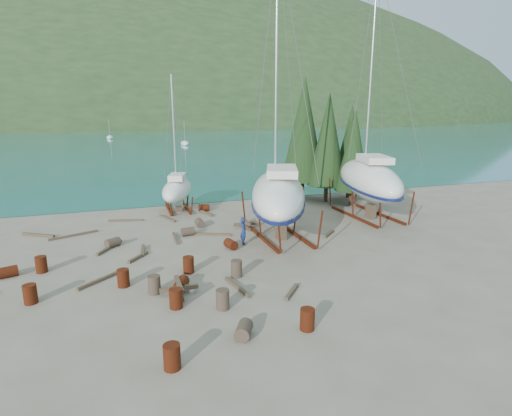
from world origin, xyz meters
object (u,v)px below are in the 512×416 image
object	(u,v)px
worker	(244,231)
large_sailboat_far	(369,179)
large_sailboat_near	(278,193)
small_sailboat_shore	(177,189)

from	to	relation	value
worker	large_sailboat_far	bearing A→B (deg)	-65.92
large_sailboat_far	worker	size ratio (longest dim) A/B	10.88
large_sailboat_near	small_sailboat_shore	size ratio (longest dim) A/B	1.66
small_sailboat_shore	large_sailboat_near	bearing A→B (deg)	-43.66
large_sailboat_far	large_sailboat_near	bearing A→B (deg)	-145.82
small_sailboat_shore	worker	size ratio (longest dim) A/B	6.42
large_sailboat_far	small_sailboat_shore	world-z (taller)	large_sailboat_far
large_sailboat_near	small_sailboat_shore	xyz separation A→B (m)	(-5.39, 9.64, -1.15)
large_sailboat_far	worker	distance (m)	12.25
large_sailboat_near	large_sailboat_far	world-z (taller)	large_sailboat_far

